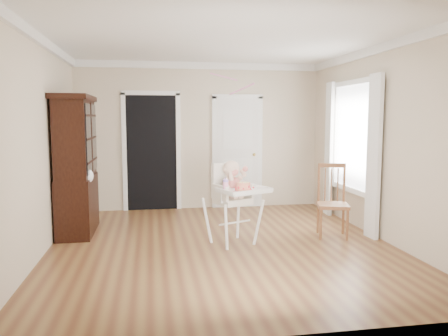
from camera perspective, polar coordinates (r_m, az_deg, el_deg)
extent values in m
plane|color=brown|center=(5.92, -0.28, -10.04)|extent=(5.00, 5.00, 0.00)
plane|color=white|center=(5.76, -0.30, 16.65)|extent=(5.00, 5.00, 0.00)
plane|color=#C0B396|center=(8.16, -3.11, 4.15)|extent=(4.50, 0.00, 4.50)
plane|color=#C0B396|center=(5.77, -22.96, 2.66)|extent=(0.00, 5.00, 5.00)
plane|color=#C0B396|center=(6.44, 19.92, 3.13)|extent=(0.00, 5.00, 5.00)
cube|color=black|center=(8.11, -9.42, 1.93)|extent=(0.90, 0.03, 2.10)
cube|color=white|center=(8.12, -12.88, 1.86)|extent=(0.08, 0.05, 2.18)
cube|color=white|center=(8.12, -5.96, 1.99)|extent=(0.08, 0.05, 2.18)
cube|color=white|center=(8.09, -9.57, 9.64)|extent=(1.06, 0.05, 0.08)
cube|color=white|center=(8.26, 1.75, 1.92)|extent=(0.80, 0.05, 2.05)
cube|color=white|center=(8.19, -1.27, 1.89)|extent=(0.08, 0.05, 2.13)
cube|color=white|center=(8.36, 4.71, 1.96)|extent=(0.08, 0.05, 2.13)
sphere|color=gold|center=(8.30, 3.97, 1.76)|extent=(0.06, 0.06, 0.06)
cube|color=white|center=(7.13, 16.64, 3.95)|extent=(0.02, 1.20, 1.60)
cube|color=white|center=(7.14, 16.72, 10.69)|extent=(0.06, 1.36, 0.08)
cube|color=white|center=(6.42, 18.99, 1.37)|extent=(0.08, 0.28, 2.30)
cube|color=white|center=(7.82, 13.55, 2.41)|extent=(0.08, 0.28, 2.30)
cylinder|color=white|center=(5.58, 0.30, -7.91)|extent=(0.10, 0.17, 0.64)
cylinder|color=white|center=(5.88, 4.52, -7.20)|extent=(0.17, 0.10, 0.64)
cylinder|color=white|center=(5.97, -2.22, -6.96)|extent=(0.17, 0.10, 0.64)
cylinder|color=white|center=(6.25, 1.86, -6.36)|extent=(0.10, 0.17, 0.64)
cylinder|color=white|center=(5.87, 1.42, -7.14)|extent=(0.46, 0.22, 0.03)
cube|color=white|center=(5.85, 1.13, -4.28)|extent=(0.53, 0.52, 0.09)
cube|color=white|center=(5.72, -0.56, -3.22)|extent=(0.19, 0.35, 0.19)
cube|color=white|center=(5.94, 2.76, -2.85)|extent=(0.19, 0.35, 0.19)
cube|color=white|center=(5.96, 0.15, -1.57)|extent=(0.40, 0.22, 0.47)
cube|color=white|center=(5.61, 2.62, -3.02)|extent=(0.72, 0.63, 0.03)
cube|color=white|center=(5.45, 3.91, -3.10)|extent=(0.56, 0.27, 0.04)
ellipsoid|color=beige|center=(5.85, 0.96, -2.59)|extent=(0.31, 0.29, 0.32)
sphere|color=beige|center=(5.81, 0.96, -0.09)|extent=(0.29, 0.29, 0.22)
sphere|color=red|center=(5.79, 1.32, -2.03)|extent=(0.16, 0.16, 0.16)
sphere|color=red|center=(5.73, 1.25, -0.71)|extent=(0.08, 0.08, 0.08)
sphere|color=red|center=(5.84, 2.78, -0.13)|extent=(0.07, 0.07, 0.07)
cylinder|color=silver|center=(5.55, 2.55, -2.94)|extent=(0.23, 0.23, 0.01)
cylinder|color=red|center=(5.54, 2.55, -2.41)|extent=(0.18, 0.18, 0.10)
cylinder|color=#F2E08C|center=(5.53, 2.86, -1.98)|extent=(0.08, 0.08, 0.02)
cylinder|color=#FE9BC0|center=(5.58, 0.21, -2.35)|extent=(0.07, 0.07, 0.11)
cylinder|color=#9471C6|center=(5.57, 0.21, -1.66)|extent=(0.07, 0.07, 0.03)
cone|color=#9471C6|center=(5.57, 0.21, -1.32)|extent=(0.02, 0.02, 0.04)
cube|color=black|center=(6.80, -18.54, -4.57)|extent=(0.47, 1.12, 0.84)
cube|color=black|center=(6.68, -18.85, 3.70)|extent=(0.43, 1.12, 1.12)
cube|color=black|center=(6.38, -17.26, 3.63)|extent=(0.02, 0.48, 0.98)
cube|color=black|center=(6.93, -16.65, 3.86)|extent=(0.02, 0.48, 0.98)
cube|color=black|center=(6.68, -19.03, 8.65)|extent=(0.50, 1.19, 0.07)
ellipsoid|color=white|center=(6.38, -17.49, -1.00)|extent=(0.19, 0.15, 0.21)
cube|color=brown|center=(6.41, 14.01, -4.77)|extent=(0.52, 0.52, 0.05)
cylinder|color=brown|center=(6.27, 12.52, -7.12)|extent=(0.04, 0.04, 0.45)
cylinder|color=brown|center=(6.31, 15.81, -7.10)|extent=(0.04, 0.04, 0.45)
cylinder|color=brown|center=(6.62, 12.18, -6.38)|extent=(0.04, 0.04, 0.45)
cylinder|color=brown|center=(6.66, 15.30, -6.37)|extent=(0.04, 0.04, 0.45)
cylinder|color=brown|center=(6.53, 12.28, -1.92)|extent=(0.04, 0.04, 0.58)
cylinder|color=brown|center=(6.58, 15.42, -1.95)|extent=(0.04, 0.04, 0.58)
cube|color=brown|center=(6.52, 13.92, 0.34)|extent=(0.38, 0.14, 0.06)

